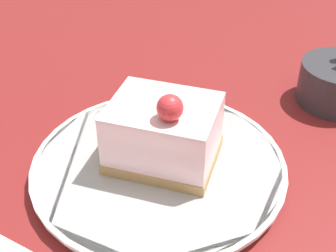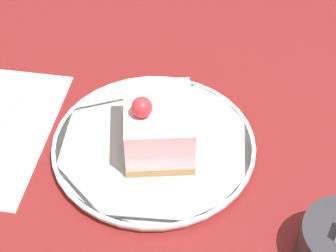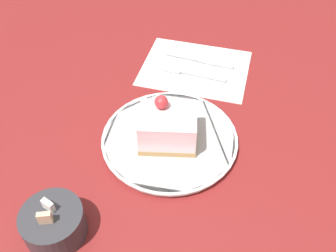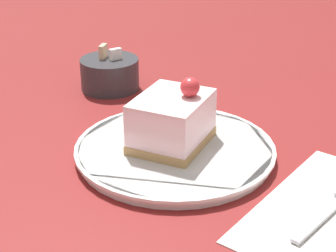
% 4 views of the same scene
% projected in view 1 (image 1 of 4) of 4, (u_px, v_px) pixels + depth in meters
% --- Properties ---
extents(ground_plane, '(4.00, 4.00, 0.00)m').
position_uv_depth(ground_plane, '(149.00, 165.00, 0.49)').
color(ground_plane, maroon).
extents(plate, '(0.26, 0.26, 0.01)m').
position_uv_depth(plate, '(159.00, 166.00, 0.48)').
color(plate, white).
rests_on(plate, ground_plane).
extents(cake_slice, '(0.10, 0.12, 0.09)m').
position_uv_depth(cake_slice, '(162.00, 135.00, 0.45)').
color(cake_slice, '#AD8451').
rests_on(cake_slice, plate).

